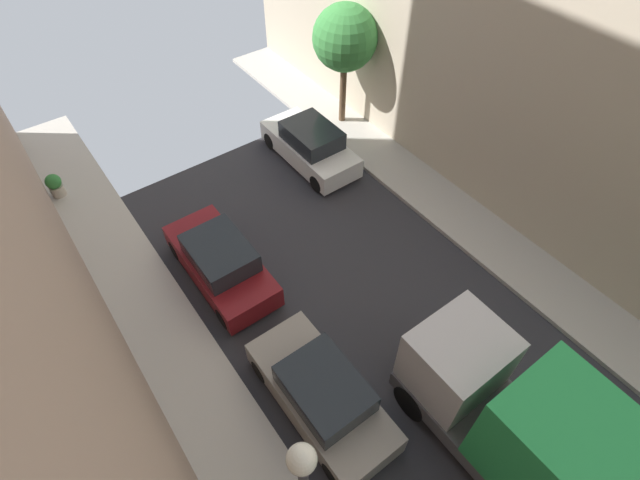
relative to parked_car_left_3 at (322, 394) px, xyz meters
The scene contains 6 objects.
parked_car_left_3 is the anchor object (origin of this frame).
parked_car_left_4 5.07m from the parked_car_left_3, 90.00° to the left, with size 1.78×4.20×1.57m.
parked_car_right_2 9.69m from the parked_car_left_3, 56.14° to the left, with size 1.78×4.20×1.57m.
delivery_truck 5.06m from the parked_car_left_3, 56.90° to the right, with size 2.26×6.60×3.38m.
street_tree_1 12.53m from the parked_car_left_3, 49.68° to the left, with size 2.41×2.41×4.70m.
potted_plant_3 12.00m from the parked_car_left_3, 104.30° to the left, with size 0.53×0.53×0.86m.
Camera 1 is at (-5.64, 1.68, 11.92)m, focal length 27.11 mm.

